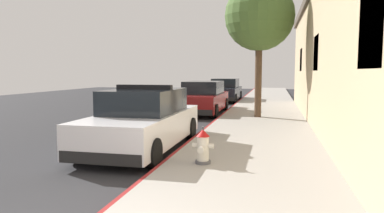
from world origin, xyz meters
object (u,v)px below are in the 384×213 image
(police_cruiser, at_px, (144,121))
(street_tree, at_px, (259,17))
(fire_hydrant, at_px, (203,147))
(parked_car_silver_ahead, at_px, (203,98))
(parked_car_dark_far, at_px, (225,90))

(police_cruiser, xyz_separation_m, street_tree, (2.64, 6.33, 3.51))
(fire_hydrant, xyz_separation_m, street_tree, (0.74, 7.99, 3.76))
(police_cruiser, height_order, parked_car_silver_ahead, police_cruiser)
(parked_car_silver_ahead, height_order, street_tree, street_tree)
(parked_car_silver_ahead, xyz_separation_m, fire_hydrant, (1.97, -9.92, -0.25))
(police_cruiser, bearing_deg, parked_car_silver_ahead, 90.43)
(parked_car_dark_far, height_order, street_tree, street_tree)
(parked_car_silver_ahead, bearing_deg, police_cruiser, -89.57)
(parked_car_dark_far, distance_m, street_tree, 10.39)
(parked_car_dark_far, bearing_deg, police_cruiser, -90.01)
(police_cruiser, bearing_deg, parked_car_dark_far, 89.99)
(parked_car_dark_far, height_order, fire_hydrant, parked_car_dark_far)
(fire_hydrant, distance_m, street_tree, 8.87)
(police_cruiser, xyz_separation_m, fire_hydrant, (1.90, -1.66, -0.25))
(fire_hydrant, bearing_deg, street_tree, 84.72)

